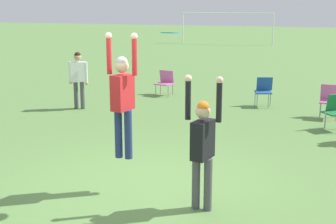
% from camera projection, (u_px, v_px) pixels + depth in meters
% --- Properties ---
extents(ground_plane, '(120.00, 120.00, 0.00)m').
position_uv_depth(ground_plane, '(145.00, 187.00, 7.59)').
color(ground_plane, '#608C47').
extents(person_jumping, '(0.53, 0.40, 1.95)m').
position_uv_depth(person_jumping, '(123.00, 94.00, 7.13)').
color(person_jumping, navy).
rests_on(person_jumping, ground_plane).
extents(person_defending, '(0.55, 0.43, 1.95)m').
position_uv_depth(person_defending, '(203.00, 141.00, 6.56)').
color(person_defending, '#4C4C51').
rests_on(person_defending, ground_plane).
extents(frisbee, '(0.26, 0.26, 0.03)m').
position_uv_depth(frisbee, '(170.00, 33.00, 6.52)').
color(frisbee, '#2D9EDB').
extents(camping_chair_0, '(0.66, 0.73, 0.84)m').
position_uv_depth(camping_chair_0, '(335.00, 109.00, 11.03)').
color(camping_chair_0, gray).
rests_on(camping_chair_0, ground_plane).
extents(camping_chair_1, '(0.59, 0.63, 0.80)m').
position_uv_depth(camping_chair_1, '(165.00, 81.00, 15.32)').
color(camping_chair_1, gray).
rests_on(camping_chair_1, ground_plane).
extents(camping_chair_3, '(0.48, 0.51, 0.87)m').
position_uv_depth(camping_chair_3, '(329.00, 98.00, 12.19)').
color(camping_chair_3, gray).
rests_on(camping_chair_3, ground_plane).
extents(camping_chair_5, '(0.57, 0.61, 0.84)m').
position_uv_depth(camping_chair_5, '(264.00, 89.00, 13.61)').
color(camping_chair_5, gray).
rests_on(camping_chair_5, ground_plane).
extents(person_spectator_near, '(0.62, 0.46, 1.61)m').
position_uv_depth(person_spectator_near, '(78.00, 75.00, 13.17)').
color(person_spectator_near, '#4C4C51').
rests_on(person_spectator_near, ground_plane).
extents(soccer_goal, '(7.10, 0.10, 2.35)m').
position_uv_depth(soccer_goal, '(227.00, 19.00, 35.32)').
color(soccer_goal, white).
rests_on(soccer_goal, ground_plane).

